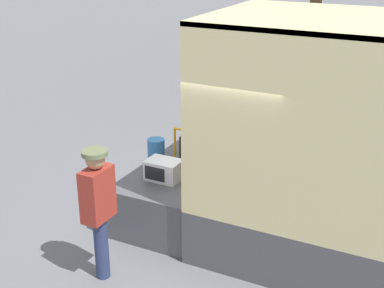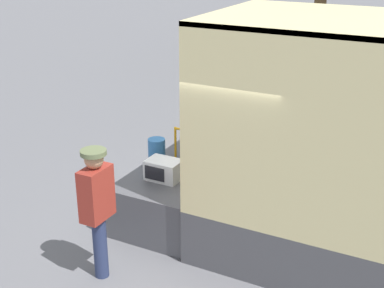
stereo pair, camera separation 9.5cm
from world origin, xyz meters
name	(u,v)px [view 2 (the right image)]	position (x,y,z in m)	size (l,w,h in m)	color
ground_plane	(217,224)	(0.00, 0.00, 0.00)	(160.00, 160.00, 0.00)	slate
tailgate_deck	(181,193)	(-0.63, 0.00, 0.38)	(1.26, 2.19, 0.77)	#4C4C51
microwave	(164,170)	(-0.69, -0.39, 0.92)	(0.50, 0.37, 0.30)	white
portable_generator	(204,148)	(-0.47, 0.49, 0.99)	(0.75, 0.54, 0.58)	black
orange_bucket	(157,151)	(-1.08, 0.06, 0.97)	(0.27, 0.27, 0.40)	#3370B2
worker_person	(97,201)	(-0.76, -1.88, 1.08)	(0.31, 0.44, 1.75)	navy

